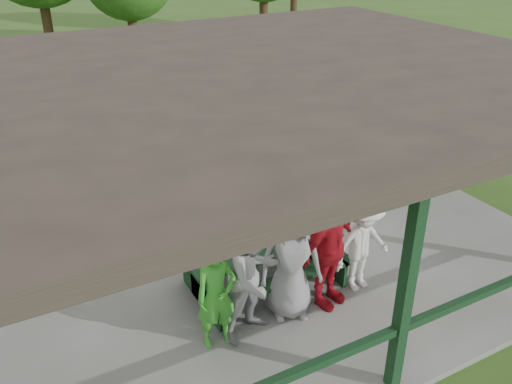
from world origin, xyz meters
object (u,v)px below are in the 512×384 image
picnic_table_near (265,260)px  picnic_table_far (225,203)px  contestant_red (329,249)px  spectator_blue (131,170)px  pickup_truck (170,97)px  contestant_white_fedora (362,244)px  farm_trailer (2,132)px  spectator_grey (266,156)px  contestant_green (217,296)px  contestant_grey_mid (291,260)px  contestant_grey_left (254,277)px  spectator_lblue (182,173)px

picnic_table_near → picnic_table_far: size_ratio=0.97×
picnic_table_near → contestant_red: size_ratio=1.32×
picnic_table_near → spectator_blue: spectator_blue is taller
contestant_red → pickup_truck: 9.37m
contestant_white_fedora → farm_trailer: (-4.30, 8.78, -0.29)m
picnic_table_near → farm_trailer: farm_trailer is taller
spectator_grey → contestant_red: bearing=80.9°
picnic_table_near → contestant_red: bearing=-54.4°
picnic_table_near → farm_trailer: (-3.01, 8.00, 0.04)m
picnic_table_far → contestant_green: 3.22m
picnic_table_near → spectator_blue: bearing=107.9°
contestant_grey_mid → farm_trailer: 9.28m
contestant_green → contestant_red: size_ratio=0.82×
contestant_green → pickup_truck: bearing=77.2°
picnic_table_near → spectator_grey: 3.25m
contestant_grey_left → contestant_grey_mid: (0.66, 0.11, -0.01)m
contestant_grey_mid → contestant_green: bearing=-158.5°
contestant_green → contestant_grey_left: size_ratio=0.84×
contestant_grey_left → spectator_blue: size_ratio=1.02×
spectator_lblue → spectator_grey: (1.80, -0.17, 0.06)m
spectator_lblue → contestant_grey_mid: bearing=106.3°
contestant_white_fedora → pickup_truck: bearing=85.5°
contestant_grey_left → contestant_grey_mid: bearing=-7.1°
picnic_table_far → contestant_green: (-1.48, -2.84, 0.31)m
picnic_table_near → contestant_green: bearing=-145.3°
spectator_blue → farm_trailer: (-1.92, 4.62, -0.40)m
spectator_grey → contestant_green: bearing=58.4°
contestant_grey_left → pickup_truck: size_ratio=0.37×
farm_trailer → contestant_grey_left: bearing=-71.4°
picnic_table_near → contestant_grey_mid: bearing=-91.1°
contestant_green → contestant_white_fedora: contestant_white_fedora is taller
contestant_white_fedora → spectator_lblue: (-1.48, 3.74, 0.02)m
contestant_red → farm_trailer: bearing=96.1°
contestant_green → contestant_red: contestant_red is taller
picnic_table_far → spectator_blue: 1.98m
contestant_red → spectator_lblue: (-0.80, 3.81, -0.14)m
picnic_table_near → contestant_white_fedora: (1.28, -0.78, 0.33)m
contestant_grey_mid → spectator_lblue: (-0.18, 3.74, -0.11)m
contestant_red → spectator_lblue: 3.89m
contestant_red → spectator_blue: contestant_red is taller
spectator_lblue → spectator_blue: spectator_blue is taller
contestant_green → pickup_truck: 9.73m
contestant_white_fedora → farm_trailer: size_ratio=0.46×
picnic_table_near → contestant_green: size_ratio=1.61×
contestant_green → spectator_grey: 4.60m
spectator_lblue → contestant_green: bearing=88.6°
contestant_green → pickup_truck: (2.82, 9.31, -0.18)m
picnic_table_far → spectator_grey: 1.61m
farm_trailer → picnic_table_near: bearing=-65.5°
contestant_green → spectator_grey: (2.82, 3.63, 0.08)m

